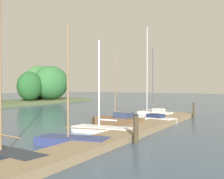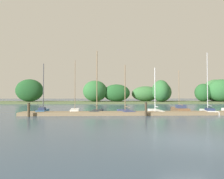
{
  "view_description": "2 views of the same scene",
  "coord_description": "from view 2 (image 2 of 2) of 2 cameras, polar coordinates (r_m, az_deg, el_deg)",
  "views": [
    {
      "loc": [
        -13.18,
        4.42,
        2.91
      ],
      "look_at": [
        3.03,
        13.29,
        2.57
      ],
      "focal_mm": 47.63,
      "sensor_mm": 36.0,
      "label": 1
    },
    {
      "loc": [
        -4.14,
        -9.33,
        2.35
      ],
      "look_at": [
        -3.36,
        12.96,
        2.83
      ],
      "focal_mm": 30.38,
      "sensor_mm": 36.0,
      "label": 2
    }
  ],
  "objects": [
    {
      "name": "sailboat_6",
      "position": [
        25.38,
        26.96,
        -5.7
      ],
      "size": [
        2.02,
        4.39,
        7.27
      ],
      "rotation": [
        0.0,
        0.0,
        1.33
      ],
      "color": "white",
      "rests_on": "ground"
    },
    {
      "name": "sailboat_2",
      "position": [
        23.09,
        -4.61,
        -6.11
      ],
      "size": [
        1.61,
        4.26,
        7.58
      ],
      "rotation": [
        0.0,
        0.0,
        1.44
      ],
      "color": "#232833",
      "rests_on": "ground"
    },
    {
      "name": "sailboat_5",
      "position": [
        25.19,
        19.65,
        -5.67
      ],
      "size": [
        1.58,
        3.78,
        5.28
      ],
      "rotation": [
        0.0,
        0.0,
        1.5
      ],
      "color": "brown",
      "rests_on": "ground"
    },
    {
      "name": "far_shore",
      "position": [
        47.48,
        9.63,
        -1.09
      ],
      "size": [
        64.29,
        8.4,
        6.0
      ],
      "color": "#56663D",
      "rests_on": "ground"
    },
    {
      "name": "mooring_piling_0",
      "position": [
        21.15,
        -23.79,
        -5.57
      ],
      "size": [
        0.29,
        0.29,
        1.41
      ],
      "color": "#4C3D28",
      "rests_on": "ground"
    },
    {
      "name": "sailboat_0",
      "position": [
        24.11,
        -20.07,
        -5.89
      ],
      "size": [
        1.3,
        3.68,
        5.96
      ],
      "rotation": [
        0.0,
        0.0,
        1.68
      ],
      "color": "#285684",
      "rests_on": "ground"
    },
    {
      "name": "dock_pier",
      "position": [
        21.39,
        9.25,
        -7.05
      ],
      "size": [
        26.73,
        1.8,
        0.35
      ],
      "color": "#847051",
      "rests_on": "ground"
    },
    {
      "name": "ground",
      "position": [
        10.47,
        22.05,
        -14.1
      ],
      "size": [
        160.0,
        160.0,
        0.0
      ],
      "primitive_type": "plane",
      "color": "#384C60"
    },
    {
      "name": "mooring_piling_1",
      "position": [
        20.2,
        10.17,
        -5.85
      ],
      "size": [
        0.28,
        0.28,
        1.42
      ],
      "color": "#3D3323",
      "rests_on": "ground"
    },
    {
      "name": "sailboat_4",
      "position": [
        23.66,
        12.88,
        -6.25
      ],
      "size": [
        1.17,
        3.86,
        5.51
      ],
      "rotation": [
        0.0,
        0.0,
        1.59
      ],
      "color": "white",
      "rests_on": "ground"
    },
    {
      "name": "sailboat_1",
      "position": [
        23.54,
        -11.11,
        -6.22
      ],
      "size": [
        1.35,
        3.71,
        6.4
      ],
      "rotation": [
        0.0,
        0.0,
        1.69
      ],
      "color": "white",
      "rests_on": "ground"
    },
    {
      "name": "sailboat_3",
      "position": [
        22.49,
        4.02,
        -6.49
      ],
      "size": [
        1.86,
        3.73,
        5.76
      ],
      "rotation": [
        0.0,
        0.0,
        1.75
      ],
      "color": "navy",
      "rests_on": "ground"
    }
  ]
}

